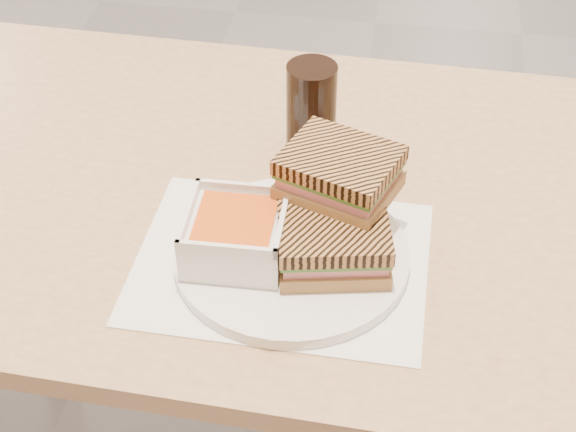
# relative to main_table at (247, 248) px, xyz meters

# --- Properties ---
(main_table) EXTENTS (1.22, 0.74, 0.75)m
(main_table) POSITION_rel_main_table_xyz_m (0.00, 0.00, 0.00)
(main_table) COLOR tan
(main_table) RESTS_ON ground
(tray_liner) EXTENTS (0.35, 0.27, 0.00)m
(tray_liner) POSITION_rel_main_table_xyz_m (0.07, -0.14, 0.11)
(tray_liner) COLOR white
(tray_liner) RESTS_ON main_table
(plate) EXTENTS (0.28, 0.28, 0.01)m
(plate) POSITION_rel_main_table_xyz_m (0.08, -0.13, 0.12)
(plate) COLOR white
(plate) RESTS_ON tray_liner
(soup_bowl) EXTENTS (0.12, 0.12, 0.06)m
(soup_bowl) POSITION_rel_main_table_xyz_m (0.02, -0.15, 0.16)
(soup_bowl) COLOR white
(soup_bowl) RESTS_ON plate
(panini_lower) EXTENTS (0.14, 0.13, 0.06)m
(panini_lower) POSITION_rel_main_table_xyz_m (0.13, -0.14, 0.16)
(panini_lower) COLOR olive
(panini_lower) RESTS_ON plate
(panini_upper) EXTENTS (0.15, 0.14, 0.06)m
(panini_upper) POSITION_rel_main_table_xyz_m (0.13, -0.08, 0.21)
(panini_upper) COLOR olive
(panini_upper) RESTS_ON panini_lower
(cola_glass) EXTENTS (0.07, 0.07, 0.14)m
(cola_glass) POSITION_rel_main_table_xyz_m (0.08, 0.07, 0.18)
(cola_glass) COLOR black
(cola_glass) RESTS_ON main_table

